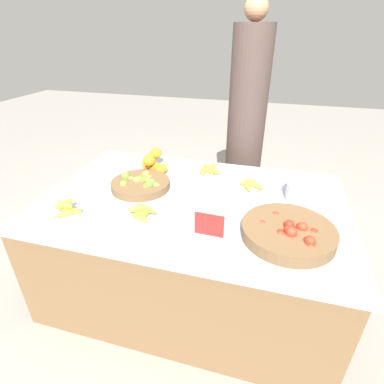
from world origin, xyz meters
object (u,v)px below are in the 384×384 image
(lime_bowl, at_px, (141,184))
(price_sign, at_px, (209,225))
(metal_bowl, at_px, (313,193))
(vendor_person, at_px, (245,133))
(tomato_basket, at_px, (289,232))

(lime_bowl, relative_size, price_sign, 2.52)
(metal_bowl, bearing_deg, lime_bowl, -173.23)
(vendor_person, bearing_deg, lime_bowl, -122.80)
(price_sign, bearing_deg, lime_bowl, 147.16)
(metal_bowl, height_order, vendor_person, vendor_person)
(lime_bowl, distance_m, tomato_basket, 0.93)
(metal_bowl, bearing_deg, vendor_person, 123.84)
(tomato_basket, xyz_separation_m, price_sign, (-0.37, -0.08, 0.03))
(price_sign, bearing_deg, vendor_person, 91.22)
(tomato_basket, xyz_separation_m, metal_bowl, (0.13, 0.40, 0.02))
(vendor_person, bearing_deg, tomato_basket, -72.81)
(metal_bowl, xyz_separation_m, vendor_person, (-0.48, 0.71, 0.10))
(price_sign, bearing_deg, metal_bowl, 46.25)
(lime_bowl, relative_size, metal_bowl, 1.21)
(lime_bowl, height_order, vendor_person, vendor_person)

